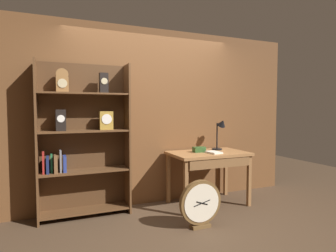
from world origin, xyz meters
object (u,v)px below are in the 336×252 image
bookshelf (82,140)px  open_repair_manual (214,152)px  toolbox_small (199,149)px  workbench (209,159)px  round_clock_large (201,204)px  desk_lamp (221,130)px

bookshelf → open_repair_manual: bearing=-11.7°
toolbox_small → bookshelf: bearing=173.4°
bookshelf → workbench: bookshelf is taller
bookshelf → round_clock_large: 1.71m
open_repair_manual → desk_lamp: bearing=34.0°
desk_lamp → toolbox_small: desk_lamp is taller
workbench → desk_lamp: bearing=27.8°
bookshelf → round_clock_large: size_ratio=3.52×
toolbox_small → desk_lamp: bearing=10.5°
desk_lamp → open_repair_manual: 0.48m
workbench → desk_lamp: (0.30, 0.16, 0.41)m
toolbox_small → round_clock_large: toolbox_small is taller
desk_lamp → open_repair_manual: size_ratio=2.25×
workbench → open_repair_manual: bearing=-80.0°
workbench → open_repair_manual: (0.02, -0.10, 0.11)m
toolbox_small → round_clock_large: 0.99m
round_clock_large → open_repair_manual: bearing=46.8°
workbench → toolbox_small: bearing=147.6°
toolbox_small → round_clock_large: size_ratio=0.31×
bookshelf → toolbox_small: bearing=-6.6°
desk_lamp → round_clock_large: desk_lamp is taller
round_clock_large → toolbox_small: bearing=62.2°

